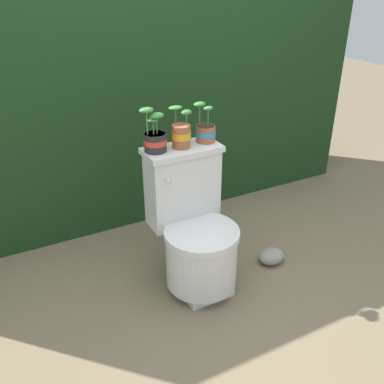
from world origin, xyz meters
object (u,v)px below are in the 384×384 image
object	(u,v)px
toilet	(195,232)
potted_plant_middle	(205,131)
potted_plant_left	(155,138)
garden_stone	(271,256)
potted_plant_midleft	(181,133)

from	to	relation	value
toilet	potted_plant_middle	distance (m)	0.55
toilet	potted_plant_middle	xyz separation A→B (m)	(0.15, 0.16, 0.50)
potted_plant_left	potted_plant_middle	world-z (taller)	potted_plant_left
potted_plant_left	potted_plant_middle	bearing A→B (deg)	0.78
toilet	garden_stone	world-z (taller)	toilet
toilet	potted_plant_midleft	distance (m)	0.54
potted_plant_middle	garden_stone	size ratio (longest dim) A/B	1.31
potted_plant_midleft	potted_plant_middle	bearing A→B (deg)	5.18
potted_plant_left	garden_stone	distance (m)	1.04
toilet	garden_stone	size ratio (longest dim) A/B	4.72
potted_plant_midleft	potted_plant_middle	distance (m)	0.15
potted_plant_left	garden_stone	size ratio (longest dim) A/B	1.44
toilet	potted_plant_left	distance (m)	0.56
potted_plant_left	potted_plant_midleft	size ratio (longest dim) A/B	1.11
potted_plant_midleft	potted_plant_middle	world-z (taller)	potted_plant_middle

